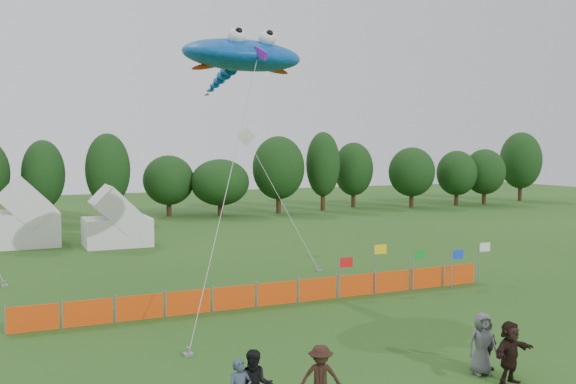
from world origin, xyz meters
name	(u,v)px	position (x,y,z in m)	size (l,w,h in m)	color
ground	(369,375)	(0.00, 0.00, 0.00)	(160.00, 160.00, 0.00)	#234C16
treeline	(134,175)	(1.61, 44.93, 4.18)	(104.57, 8.78, 8.36)	#382314
tent_left	(26,217)	(-8.47, 31.94, 1.96)	(4.41, 4.41, 3.89)	white
tent_right	(117,223)	(-2.68, 29.19, 1.62)	(4.53, 3.63, 3.20)	silver
barrier_fence	(277,293)	(0.89, 9.16, 0.50)	(21.90, 0.06, 1.00)	#E4450C
flag_row	(416,262)	(8.16, 9.03, 1.36)	(8.73, 0.82, 2.28)	gray
spectator_c	(321,378)	(-2.58, -1.78, 0.89)	(1.15, 0.66, 1.78)	black
spectator_d	(487,346)	(3.55, -1.14, 0.77)	(0.90, 0.38, 1.54)	black
spectator_e	(482,344)	(3.17, -1.35, 0.95)	(0.93, 0.61, 1.91)	#54565A
spectator_f	(510,353)	(3.35, -2.34, 0.94)	(1.74, 0.55, 1.88)	black
stingray_kite	(240,57)	(0.39, 12.32, 11.13)	(8.27, 15.80, 12.21)	blue
small_kite_white	(261,164)	(5.74, 23.04, 5.78)	(1.40, 10.95, 8.32)	white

